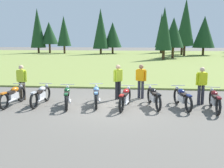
# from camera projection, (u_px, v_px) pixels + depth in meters

# --- Properties ---
(ground_plane) EXTENTS (140.00, 140.00, 0.00)m
(ground_plane) POSITION_uv_depth(u_px,v_px,m) (111.00, 107.00, 11.22)
(ground_plane) COLOR #605B54
(grass_moorland) EXTENTS (80.00, 44.00, 0.10)m
(grass_moorland) POSITION_uv_depth(u_px,v_px,m) (130.00, 59.00, 36.70)
(grass_moorland) COLOR olive
(grass_moorland) RESTS_ON ground
(forest_treeline) EXTENTS (41.78, 23.01, 8.89)m
(forest_treeline) POSITION_uv_depth(u_px,v_px,m) (146.00, 31.00, 45.00)
(forest_treeline) COLOR #47331E
(forest_treeline) RESTS_ON ground
(motorcycle_orange) EXTENTS (0.62, 2.10, 0.88)m
(motorcycle_orange) POSITION_uv_depth(u_px,v_px,m) (13.00, 96.00, 11.44)
(motorcycle_orange) COLOR black
(motorcycle_orange) RESTS_ON ground
(motorcycle_silver) EXTENTS (0.62, 2.10, 0.88)m
(motorcycle_silver) POSITION_uv_depth(u_px,v_px,m) (41.00, 95.00, 11.54)
(motorcycle_silver) COLOR black
(motorcycle_silver) RESTS_ON ground
(motorcycle_british_green) EXTENTS (0.73, 2.07, 0.88)m
(motorcycle_british_green) POSITION_uv_depth(u_px,v_px,m) (67.00, 96.00, 11.25)
(motorcycle_british_green) COLOR black
(motorcycle_british_green) RESTS_ON ground
(motorcycle_sky_blue) EXTENTS (0.66, 2.09, 0.88)m
(motorcycle_sky_blue) POSITION_uv_depth(u_px,v_px,m) (96.00, 95.00, 11.47)
(motorcycle_sky_blue) COLOR black
(motorcycle_sky_blue) RESTS_ON ground
(motorcycle_red) EXTENTS (0.63, 2.09, 0.88)m
(motorcycle_red) POSITION_uv_depth(u_px,v_px,m) (125.00, 98.00, 11.02)
(motorcycle_red) COLOR black
(motorcycle_red) RESTS_ON ground
(motorcycle_black) EXTENTS (0.71, 2.08, 0.88)m
(motorcycle_black) POSITION_uv_depth(u_px,v_px,m) (154.00, 97.00, 11.18)
(motorcycle_black) COLOR black
(motorcycle_black) RESTS_ON ground
(motorcycle_navy) EXTENTS (0.70, 2.08, 0.88)m
(motorcycle_navy) POSITION_uv_depth(u_px,v_px,m) (182.00, 98.00, 11.02)
(motorcycle_navy) COLOR black
(motorcycle_navy) RESTS_ON ground
(motorcycle_maroon) EXTENTS (0.62, 2.10, 0.88)m
(motorcycle_maroon) POSITION_uv_depth(u_px,v_px,m) (215.00, 100.00, 10.63)
(motorcycle_maroon) COLOR black
(motorcycle_maroon) RESTS_ON ground
(rider_near_row_end) EXTENTS (0.53, 0.32, 1.67)m
(rider_near_row_end) POSITION_uv_depth(u_px,v_px,m) (201.00, 83.00, 11.51)
(rider_near_row_end) COLOR #2D2D38
(rider_near_row_end) RESTS_ON ground
(rider_checking_bike) EXTENTS (0.42, 0.41, 1.67)m
(rider_checking_bike) POSITION_uv_depth(u_px,v_px,m) (118.00, 80.00, 12.52)
(rider_checking_bike) COLOR black
(rider_checking_bike) RESTS_ON ground
(rider_with_back_turned) EXTENTS (0.52, 0.34, 1.67)m
(rider_with_back_turned) POSITION_uv_depth(u_px,v_px,m) (141.00, 79.00, 12.67)
(rider_with_back_turned) COLOR #2D2D38
(rider_with_back_turned) RESTS_ON ground
(rider_in_hivis_vest) EXTENTS (0.54, 0.28, 1.67)m
(rider_in_hivis_vest) POSITION_uv_depth(u_px,v_px,m) (22.00, 80.00, 12.41)
(rider_in_hivis_vest) COLOR #4C4233
(rider_in_hivis_vest) RESTS_ON ground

